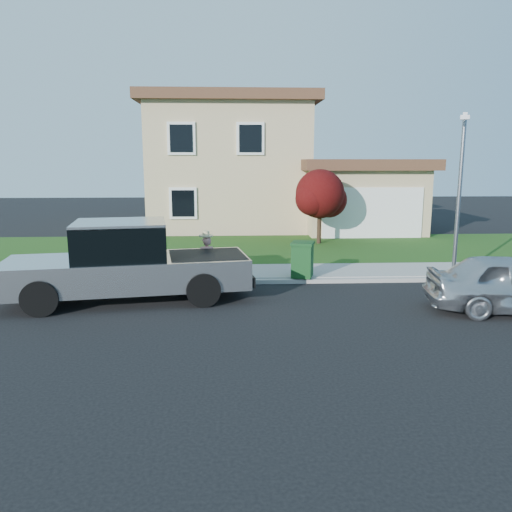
{
  "coord_description": "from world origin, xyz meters",
  "views": [
    {
      "loc": [
        0.09,
        -11.37,
        3.52
      ],
      "look_at": [
        0.7,
        0.92,
        1.2
      ],
      "focal_mm": 35.0,
      "sensor_mm": 36.0,
      "label": 1
    }
  ],
  "objects_px": {
    "pickup_truck": "(127,264)",
    "street_lamp": "(460,189)",
    "trash_bin": "(302,259)",
    "woman": "(206,260)",
    "ornamental_tree": "(321,196)"
  },
  "relations": [
    {
      "from": "woman",
      "to": "ornamental_tree",
      "type": "xyz_separation_m",
      "value": [
        4.49,
        6.93,
        1.35
      ]
    },
    {
      "from": "street_lamp",
      "to": "woman",
      "type": "bearing_deg",
      "value": -154.73
    },
    {
      "from": "ornamental_tree",
      "to": "pickup_truck",
      "type": "bearing_deg",
      "value": -127.85
    },
    {
      "from": "trash_bin",
      "to": "street_lamp",
      "type": "xyz_separation_m",
      "value": [
        4.44,
        -0.4,
        2.09
      ]
    },
    {
      "from": "pickup_truck",
      "to": "trash_bin",
      "type": "distance_m",
      "value": 5.13
    },
    {
      "from": "pickup_truck",
      "to": "street_lamp",
      "type": "relative_size",
      "value": 1.34
    },
    {
      "from": "pickup_truck",
      "to": "street_lamp",
      "type": "height_order",
      "value": "street_lamp"
    },
    {
      "from": "pickup_truck",
      "to": "ornamental_tree",
      "type": "bearing_deg",
      "value": 43.15
    },
    {
      "from": "ornamental_tree",
      "to": "trash_bin",
      "type": "distance_m",
      "value": 6.84
    },
    {
      "from": "pickup_truck",
      "to": "trash_bin",
      "type": "bearing_deg",
      "value": 11.83
    },
    {
      "from": "woman",
      "to": "trash_bin",
      "type": "distance_m",
      "value": 2.86
    },
    {
      "from": "pickup_truck",
      "to": "street_lamp",
      "type": "bearing_deg",
      "value": -0.23
    },
    {
      "from": "pickup_truck",
      "to": "trash_bin",
      "type": "xyz_separation_m",
      "value": [
        4.79,
        1.82,
        -0.28
      ]
    },
    {
      "from": "woman",
      "to": "ornamental_tree",
      "type": "height_order",
      "value": "ornamental_tree"
    },
    {
      "from": "woman",
      "to": "street_lamp",
      "type": "relative_size",
      "value": 0.33
    }
  ]
}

